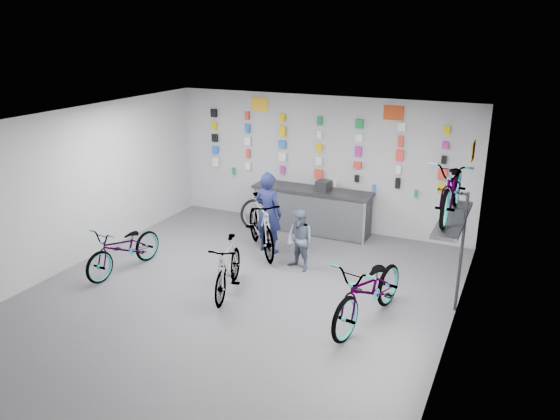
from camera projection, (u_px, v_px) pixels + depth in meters
The scene contains 21 objects.
floor at pixel (234, 298), 9.32m from camera, with size 8.00×8.00×0.00m, color #4B4B4F.
ceiling at pixel (229, 123), 8.36m from camera, with size 8.00×8.00×0.00m, color white.
wall_back at pixel (320, 163), 12.28m from camera, with size 7.00×7.00×0.00m, color silver.
wall_front at pixel (32, 336), 5.40m from camera, with size 7.00×7.00×0.00m, color silver.
wall_left at pixel (69, 190), 10.24m from camera, with size 8.00×8.00×0.00m, color silver.
wall_right at pixel (455, 251), 7.45m from camera, with size 8.00×8.00×0.00m, color silver.
counter at pixel (312, 211), 12.21m from camera, with size 2.70×0.66×1.00m.
merch_wall at pixel (318, 151), 12.14m from camera, with size 5.57×0.08×1.55m.
wall_bracket at pixel (454, 224), 8.56m from camera, with size 0.39×1.90×2.00m.
sign_left at pixel (260, 104), 12.47m from camera, with size 0.42×0.02×0.30m, color yellow.
sign_right at pixel (394, 113), 11.23m from camera, with size 0.42×0.02×0.30m, color #C54219.
sign_side at pixel (473, 151), 8.12m from camera, with size 0.02×0.40×0.30m, color yellow.
bike_left at pixel (124, 248), 10.22m from camera, with size 0.62×1.79×0.94m, color gray.
bike_center at pixel (228, 267), 9.36m from camera, with size 0.46×1.63×0.98m, color gray.
bike_right at pixel (369, 290), 8.40m from camera, with size 0.74×2.11×1.11m, color gray.
bike_service at pixel (261, 225), 11.07m from camera, with size 0.55×1.95×1.17m, color gray.
bike_wall at pixel (453, 188), 8.40m from camera, with size 0.63×1.80×0.95m, color gray.
clerk at pixel (268, 213), 11.01m from camera, with size 0.61×0.40×1.67m, color #181D48.
customer at pixel (300, 241), 10.24m from camera, with size 0.58×0.45×1.18m, color #4F596E.
spare_wheel at pixel (254, 214), 12.43m from camera, with size 0.72×0.27×0.70m.
register at pixel (324, 186), 11.91m from camera, with size 0.28×0.30×0.22m, color black.
Camera 1 is at (4.22, -7.24, 4.42)m, focal length 35.00 mm.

